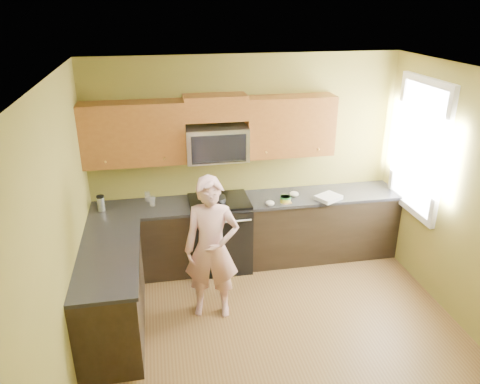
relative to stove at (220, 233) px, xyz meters
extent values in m
plane|color=brown|center=(0.40, -1.68, -0.47)|extent=(4.00, 4.00, 0.00)
plane|color=white|center=(0.40, -1.68, 2.23)|extent=(4.00, 4.00, 0.00)
plane|color=olive|center=(0.40, 0.32, 0.88)|extent=(4.00, 0.00, 4.00)
plane|color=olive|center=(-1.60, -1.68, 0.88)|extent=(0.00, 4.00, 4.00)
cube|color=black|center=(0.40, 0.02, -0.03)|extent=(4.00, 0.60, 0.88)
cube|color=black|center=(-1.30, -1.08, -0.03)|extent=(0.60, 1.60, 0.88)
cube|color=black|center=(0.40, 0.01, 0.43)|extent=(4.00, 0.62, 0.04)
cube|color=black|center=(-1.29, -1.08, 0.43)|extent=(0.62, 1.60, 0.04)
cube|color=brown|center=(0.00, 0.16, 1.62)|extent=(0.76, 0.33, 0.30)
imported|color=#D16968|center=(-0.22, -0.98, 0.34)|extent=(0.66, 0.50, 1.64)
cube|color=#B27F47|center=(0.84, -0.17, 0.45)|extent=(0.12, 0.12, 0.01)
ellipsoid|color=silver|center=(0.61, -0.21, 0.48)|extent=(0.12, 0.13, 0.06)
ellipsoid|color=silver|center=(0.99, 0.00, 0.48)|extent=(0.14, 0.15, 0.07)
cube|color=silver|center=(1.40, -0.17, 0.47)|extent=(0.38, 0.35, 0.05)
cylinder|color=silver|center=(-0.89, 0.21, 0.51)|extent=(0.09, 0.09, 0.12)
cylinder|color=silver|center=(-0.83, 0.05, 0.51)|extent=(0.07, 0.07, 0.12)
camera|label=1|loc=(-0.73, -5.29, 2.84)|focal=34.45mm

